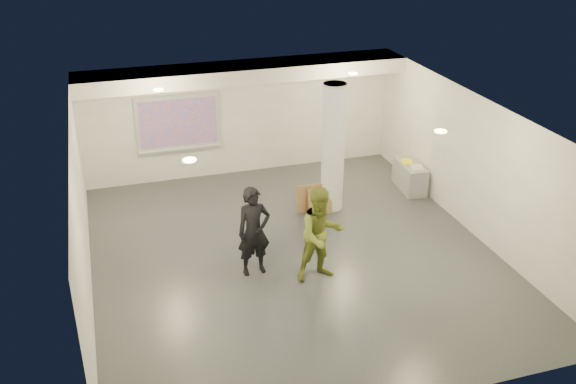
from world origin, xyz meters
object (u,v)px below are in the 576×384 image
object	(u,v)px
man	(321,234)
projection_screen	(178,123)
column	(333,148)
credenza	(410,176)
woman	(254,231)

from	to	relation	value
man	projection_screen	bearing A→B (deg)	104.53
column	projection_screen	size ratio (longest dim) A/B	1.43
column	man	size ratio (longest dim) A/B	1.59
column	man	distance (m)	3.06
projection_screen	man	distance (m)	5.72
credenza	woman	world-z (taller)	woman
projection_screen	woman	xyz separation A→B (m)	(0.68, -4.83, -0.63)
column	credenza	xyz separation A→B (m)	(2.22, 0.39, -1.16)
projection_screen	man	xyz separation A→B (m)	(1.84, -5.39, -0.59)
woman	credenza	bearing A→B (deg)	23.78
woman	man	distance (m)	1.29
projection_screen	credenza	size ratio (longest dim) A/B	1.79
projection_screen	woman	world-z (taller)	projection_screen
credenza	man	distance (m)	4.72
credenza	woman	bearing A→B (deg)	-146.48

